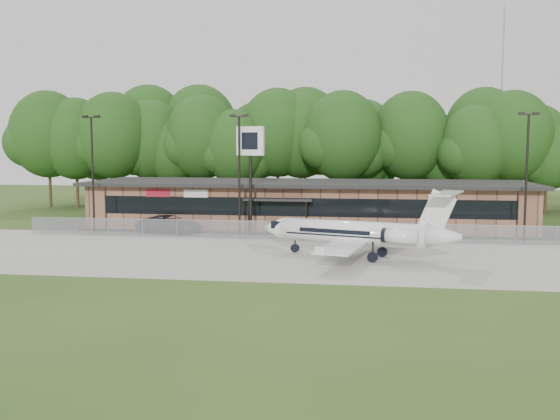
% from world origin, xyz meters
% --- Properties ---
extents(ground, '(160.00, 160.00, 0.00)m').
position_xyz_m(ground, '(0.00, 0.00, 0.00)').
color(ground, '#2A4C1B').
rests_on(ground, ground).
extents(apron, '(64.00, 18.00, 0.08)m').
position_xyz_m(apron, '(0.00, 8.00, 0.04)').
color(apron, '#9E9B93').
rests_on(apron, ground).
extents(parking_lot, '(50.00, 9.00, 0.06)m').
position_xyz_m(parking_lot, '(0.00, 19.50, 0.03)').
color(parking_lot, '#383835').
rests_on(parking_lot, ground).
extents(terminal, '(41.00, 11.65, 4.30)m').
position_xyz_m(terminal, '(-0.00, 23.94, 2.18)').
color(terminal, '#916048').
rests_on(terminal, ground).
extents(fence, '(46.00, 0.04, 1.52)m').
position_xyz_m(fence, '(0.00, 15.00, 0.78)').
color(fence, gray).
rests_on(fence, ground).
extents(treeline, '(72.00, 12.00, 15.00)m').
position_xyz_m(treeline, '(0.00, 42.00, 7.50)').
color(treeline, '#1A3C13').
rests_on(treeline, ground).
extents(radio_mast, '(0.20, 0.20, 25.00)m').
position_xyz_m(radio_mast, '(22.00, 48.00, 12.50)').
color(radio_mast, gray).
rests_on(radio_mast, ground).
extents(light_pole_left, '(1.55, 0.30, 10.23)m').
position_xyz_m(light_pole_left, '(-18.00, 16.50, 5.98)').
color(light_pole_left, black).
rests_on(light_pole_left, ground).
extents(light_pole_mid, '(1.55, 0.30, 10.23)m').
position_xyz_m(light_pole_mid, '(-5.00, 16.50, 5.98)').
color(light_pole_mid, black).
rests_on(light_pole_mid, ground).
extents(light_pole_right, '(1.55, 0.30, 10.23)m').
position_xyz_m(light_pole_right, '(18.00, 16.50, 5.98)').
color(light_pole_right, black).
rests_on(light_pole_right, ground).
extents(business_jet, '(14.18, 12.72, 4.82)m').
position_xyz_m(business_jet, '(5.22, 7.02, 1.72)').
color(business_jet, white).
rests_on(business_jet, ground).
extents(suv, '(6.12, 3.61, 1.60)m').
position_xyz_m(suv, '(-11.40, 17.26, 0.80)').
color(suv, '#333336').
rests_on(suv, ground).
extents(pole_sign, '(2.43, 0.72, 9.23)m').
position_xyz_m(pole_sign, '(-4.11, 16.79, 7.06)').
color(pole_sign, black).
rests_on(pole_sign, ground).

